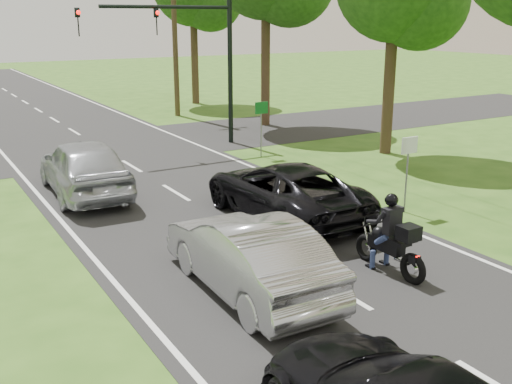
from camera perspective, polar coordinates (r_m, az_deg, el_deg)
ground at (r=12.14m, az=7.81°, el=-9.27°), size 140.00×140.00×0.00m
road at (r=20.41m, az=-9.87°, el=1.28°), size 8.00×100.00×0.01m
cross_road at (r=25.97m, az=-14.71°, el=4.19°), size 60.00×7.00×0.01m
motorcycle_rider at (r=12.88m, az=12.82°, el=-4.66°), size 0.58×2.03×1.75m
dark_suv at (r=15.97m, az=2.68°, el=0.14°), size 2.60×5.49×1.51m
silver_sedan at (r=11.66m, az=-0.72°, el=-6.00°), size 1.76×4.72×1.54m
silver_suv at (r=18.79m, az=-16.05°, el=2.34°), size 2.33×5.23×1.75m
traffic_signal at (r=24.74m, az=-6.41°, el=13.71°), size 6.38×0.44×6.00m
utility_pole_far at (r=33.19m, az=-7.79°, el=15.92°), size 1.60×0.28×10.00m
sign_white at (r=16.74m, az=14.33°, el=3.33°), size 0.55×0.07×2.12m
sign_green at (r=23.07m, az=0.51°, el=7.28°), size 0.55×0.07×2.12m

